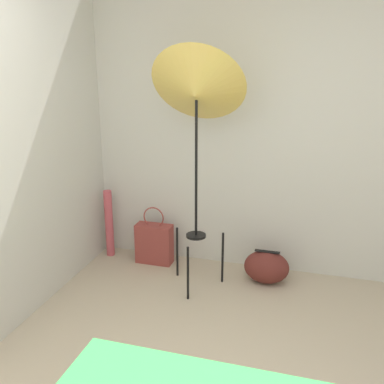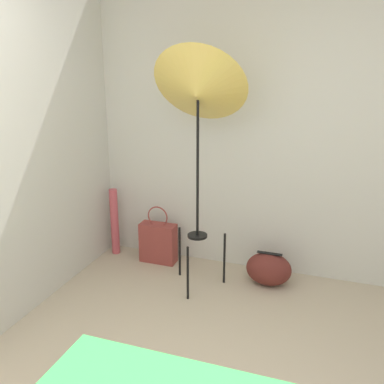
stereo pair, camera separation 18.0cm
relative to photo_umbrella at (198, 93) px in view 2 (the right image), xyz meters
name	(u,v)px [view 2 (the right image)]	position (x,y,z in m)	size (l,w,h in m)	color
wall_back	(257,128)	(0.36, 0.53, -0.33)	(8.00, 0.05, 2.60)	beige
wall_side_left	(12,145)	(-1.11, -0.77, -0.33)	(0.05, 8.00, 2.60)	beige
photo_umbrella	(198,93)	(0.00, 0.00, 0.00)	(0.74, 0.56, 1.99)	black
tote_bag	(158,242)	(-0.50, 0.31, -1.43)	(0.34, 0.14, 0.56)	brown
duffel_bag	(269,269)	(0.57, 0.22, -1.48)	(0.39, 0.28, 0.29)	#5B231E
paper_roll	(115,222)	(-0.97, 0.34, -1.30)	(0.08, 0.08, 0.66)	#BC4C56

